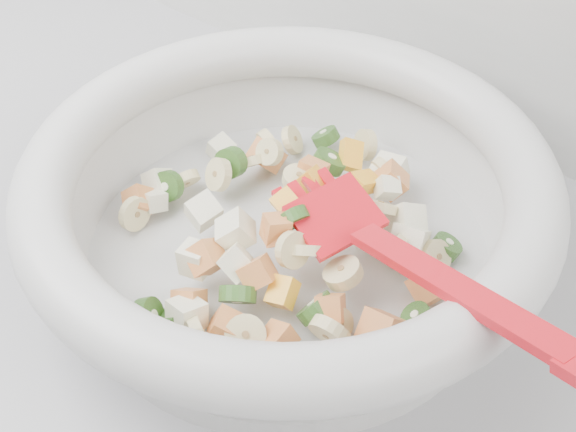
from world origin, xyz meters
The scene contains 1 object.
mixing_bowl centered at (0.08, 1.50, 0.96)m, with size 0.44×0.39×0.13m.
Camera 1 is at (0.36, 1.16, 1.35)m, focal length 50.00 mm.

